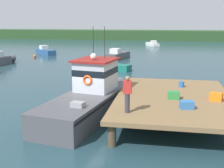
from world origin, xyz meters
TOP-DOWN VIEW (x-y plane):
  - ground_plane at (0.00, 0.00)m, footprint 200.00×200.00m
  - dock at (4.80, 0.00)m, footprint 6.00×9.00m
  - main_fishing_boat at (0.30, -0.00)m, footprint 3.89×9.97m
  - crate_stack_mid_dock at (5.31, -2.10)m, footprint 0.67×0.54m
  - crate_single_by_cleat at (4.78, -0.52)m, footprint 0.63×0.49m
  - crate_stack_near_edge at (6.85, -0.50)m, footprint 0.71×0.62m
  - bait_bucket at (5.31, 2.23)m, footprint 0.32×0.32m
  - deckhand_by_the_boat at (2.71, -3.16)m, footprint 0.36×0.22m
  - moored_boat_far_right at (1.99, 43.15)m, footprint 2.98×4.23m
  - moored_boat_off_the_point at (-13.62, 26.10)m, footprint 4.51×4.29m
  - moored_boat_outer_mooring at (-1.12, 14.24)m, footprint 4.43×2.49m
  - moored_boat_far_left at (-1.93, 22.37)m, footprint 2.77×5.87m
  - mooring_buoy_spare_mooring at (-13.34, 21.93)m, footprint 0.44×0.44m
  - far_shoreline at (0.00, 62.00)m, footprint 120.00×8.00m

SIDE VIEW (x-z plane):
  - ground_plane at x=0.00m, z-range 0.00..0.00m
  - mooring_buoy_spare_mooring at x=-13.34m, z-range 0.00..0.44m
  - moored_boat_far_right at x=1.99m, z-range -0.17..0.94m
  - moored_boat_outer_mooring at x=-1.12m, z-range -0.18..0.95m
  - moored_boat_off_the_point at x=-13.62m, z-range -0.21..1.11m
  - moored_boat_far_left at x=-1.93m, z-range -0.23..1.24m
  - main_fishing_boat at x=0.30m, z-range -1.39..3.41m
  - dock at x=4.80m, z-range 0.47..1.67m
  - far_shoreline at x=0.00m, z-range 0.00..2.40m
  - bait_bucket at x=5.31m, z-range 1.20..1.54m
  - crate_stack_mid_dock at x=5.31m, z-range 1.20..1.56m
  - crate_single_by_cleat at x=4.78m, z-range 1.20..1.58m
  - crate_stack_near_edge at x=6.85m, z-range 1.20..1.60m
  - deckhand_by_the_boat at x=2.71m, z-range 1.24..2.87m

